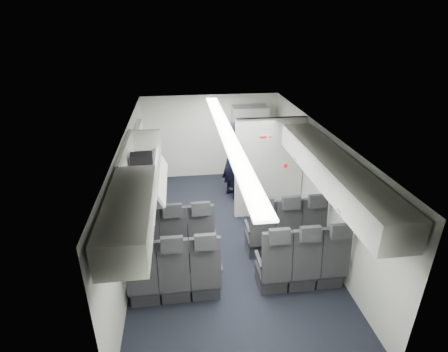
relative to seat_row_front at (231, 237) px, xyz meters
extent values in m
cube|color=black|center=(0.00, 0.53, -0.41)|extent=(3.40, 6.00, 0.01)
cube|color=white|center=(0.00, 0.53, 1.75)|extent=(3.40, 6.00, 0.01)
cube|color=silver|center=(0.00, 3.53, 0.67)|extent=(3.40, 0.01, 2.15)
cube|color=silver|center=(0.00, -2.47, 0.67)|extent=(3.40, 0.01, 2.15)
cube|color=silver|center=(-1.70, 0.53, 0.67)|extent=(0.01, 6.00, 2.15)
cube|color=silver|center=(1.70, 0.53, 0.67)|extent=(0.01, 6.00, 2.15)
cube|color=white|center=(0.00, 0.53, 1.71)|extent=(0.25, 5.52, 0.03)
cube|color=#28272A|center=(-1.42, 0.08, -0.13)|extent=(0.44, 0.46, 0.12)
cube|color=#2D2D33|center=(-1.42, 0.08, -0.29)|extent=(0.42, 0.42, 0.22)
cube|color=#28272A|center=(-1.42, -0.14, 0.32)|extent=(0.44, 0.20, 0.80)
cube|color=#28272A|center=(-1.42, -0.19, 0.72)|extent=(0.30, 0.12, 0.23)
cube|color=#2D2D33|center=(-1.64, 0.05, 0.15)|extent=(0.05, 0.40, 0.06)
cube|color=#2D2D33|center=(-1.20, 0.05, 0.15)|extent=(0.05, 0.40, 0.06)
cube|color=#28272A|center=(-0.97, 0.08, -0.13)|extent=(0.44, 0.46, 0.12)
cube|color=#2D2D33|center=(-0.97, 0.08, -0.29)|extent=(0.42, 0.42, 0.22)
cube|color=#28272A|center=(-0.97, -0.14, 0.32)|extent=(0.44, 0.20, 0.80)
cube|color=#28272A|center=(-0.97, -0.19, 0.72)|extent=(0.30, 0.12, 0.23)
cube|color=#2D2D33|center=(-1.19, 0.05, 0.15)|extent=(0.05, 0.40, 0.06)
cube|color=#2D2D33|center=(-0.75, 0.05, 0.15)|extent=(0.05, 0.40, 0.06)
cube|color=#28272A|center=(-0.52, 0.08, -0.13)|extent=(0.44, 0.46, 0.12)
cube|color=#2D2D33|center=(-0.52, 0.08, -0.29)|extent=(0.42, 0.42, 0.22)
cube|color=#28272A|center=(-0.52, -0.14, 0.32)|extent=(0.44, 0.20, 0.80)
cube|color=#28272A|center=(-0.52, -0.19, 0.72)|extent=(0.30, 0.12, 0.23)
cube|color=#2D2D33|center=(-0.74, 0.05, 0.15)|extent=(0.05, 0.40, 0.06)
cube|color=#2D2D33|center=(-0.30, 0.05, 0.15)|extent=(0.05, 0.40, 0.06)
cube|color=#28272A|center=(0.52, 0.08, -0.13)|extent=(0.44, 0.46, 0.12)
cube|color=#2D2D33|center=(0.52, 0.08, -0.29)|extent=(0.42, 0.42, 0.22)
cube|color=#28272A|center=(0.52, -0.14, 0.32)|extent=(0.44, 0.20, 0.80)
cube|color=#28272A|center=(0.52, -0.19, 0.72)|extent=(0.30, 0.12, 0.23)
cube|color=#2D2D33|center=(0.30, 0.05, 0.15)|extent=(0.05, 0.40, 0.06)
cube|color=#2D2D33|center=(0.74, 0.05, 0.15)|extent=(0.05, 0.40, 0.06)
cube|color=#28272A|center=(0.97, 0.08, -0.13)|extent=(0.44, 0.46, 0.12)
cube|color=#2D2D33|center=(0.97, 0.08, -0.29)|extent=(0.42, 0.42, 0.22)
cube|color=#28272A|center=(0.97, -0.14, 0.32)|extent=(0.44, 0.20, 0.80)
cube|color=#28272A|center=(0.97, -0.19, 0.72)|extent=(0.30, 0.12, 0.23)
cube|color=#2D2D33|center=(0.75, 0.05, 0.15)|extent=(0.05, 0.40, 0.06)
cube|color=#2D2D33|center=(1.19, 0.05, 0.15)|extent=(0.05, 0.40, 0.06)
cube|color=#28272A|center=(1.42, 0.08, -0.13)|extent=(0.44, 0.46, 0.12)
cube|color=#2D2D33|center=(1.42, 0.08, -0.29)|extent=(0.42, 0.42, 0.22)
cube|color=#28272A|center=(1.42, -0.14, 0.32)|extent=(0.44, 0.20, 0.80)
cube|color=#28272A|center=(1.42, -0.19, 0.72)|extent=(0.30, 0.12, 0.23)
cube|color=#2D2D33|center=(1.20, 0.05, 0.15)|extent=(0.05, 0.40, 0.06)
cube|color=#2D2D33|center=(1.64, 0.05, 0.15)|extent=(0.05, 0.40, 0.06)
cube|color=#28272A|center=(-1.42, -0.82, -0.13)|extent=(0.44, 0.46, 0.12)
cube|color=#2D2D33|center=(-1.42, -0.82, -0.29)|extent=(0.42, 0.42, 0.22)
cube|color=#28272A|center=(-1.42, -1.04, 0.32)|extent=(0.44, 0.20, 0.80)
cube|color=#28272A|center=(-1.42, -1.09, 0.72)|extent=(0.30, 0.12, 0.23)
cube|color=#2D2D33|center=(-1.64, -0.85, 0.15)|extent=(0.05, 0.40, 0.06)
cube|color=#2D2D33|center=(-1.20, -0.85, 0.15)|extent=(0.05, 0.40, 0.06)
cube|color=#28272A|center=(-0.97, -0.82, -0.13)|extent=(0.44, 0.46, 0.12)
cube|color=#2D2D33|center=(-0.97, -0.82, -0.29)|extent=(0.42, 0.42, 0.22)
cube|color=#28272A|center=(-0.97, -1.04, 0.32)|extent=(0.44, 0.20, 0.80)
cube|color=#28272A|center=(-0.97, -1.09, 0.72)|extent=(0.30, 0.12, 0.23)
cube|color=#2D2D33|center=(-1.19, -0.85, 0.15)|extent=(0.05, 0.40, 0.06)
cube|color=#2D2D33|center=(-0.75, -0.85, 0.15)|extent=(0.05, 0.40, 0.06)
cube|color=#28272A|center=(-0.52, -0.82, -0.13)|extent=(0.44, 0.46, 0.12)
cube|color=#2D2D33|center=(-0.52, -0.82, -0.29)|extent=(0.42, 0.42, 0.22)
cube|color=#28272A|center=(-0.52, -1.04, 0.32)|extent=(0.44, 0.20, 0.80)
cube|color=#28272A|center=(-0.52, -1.09, 0.72)|extent=(0.30, 0.12, 0.23)
cube|color=#2D2D33|center=(-0.74, -0.85, 0.15)|extent=(0.05, 0.40, 0.06)
cube|color=#2D2D33|center=(-0.30, -0.85, 0.15)|extent=(0.05, 0.40, 0.06)
cube|color=#28272A|center=(0.52, -0.82, -0.13)|extent=(0.44, 0.46, 0.12)
cube|color=#2D2D33|center=(0.52, -0.82, -0.29)|extent=(0.42, 0.42, 0.22)
cube|color=#28272A|center=(0.52, -1.04, 0.32)|extent=(0.44, 0.20, 0.80)
cube|color=#28272A|center=(0.52, -1.09, 0.72)|extent=(0.30, 0.12, 0.23)
cube|color=#2D2D33|center=(0.30, -0.85, 0.15)|extent=(0.05, 0.40, 0.06)
cube|color=#2D2D33|center=(0.74, -0.85, 0.15)|extent=(0.05, 0.40, 0.06)
cube|color=#28272A|center=(0.97, -0.82, -0.13)|extent=(0.44, 0.46, 0.12)
cube|color=#2D2D33|center=(0.97, -0.82, -0.29)|extent=(0.42, 0.42, 0.22)
cube|color=#28272A|center=(0.97, -1.04, 0.32)|extent=(0.44, 0.20, 0.80)
cube|color=#28272A|center=(0.97, -1.09, 0.72)|extent=(0.30, 0.12, 0.23)
cube|color=#2D2D33|center=(0.75, -0.85, 0.15)|extent=(0.05, 0.40, 0.06)
cube|color=#2D2D33|center=(1.19, -0.85, 0.15)|extent=(0.05, 0.40, 0.06)
cube|color=#28272A|center=(1.42, -0.82, -0.13)|extent=(0.44, 0.46, 0.12)
cube|color=#2D2D33|center=(1.42, -0.82, -0.29)|extent=(0.42, 0.42, 0.22)
cube|color=#28272A|center=(1.42, -1.04, 0.32)|extent=(0.44, 0.20, 0.80)
cube|color=#28272A|center=(1.42, -1.09, 0.72)|extent=(0.30, 0.12, 0.23)
cube|color=#2D2D33|center=(1.20, -0.85, 0.15)|extent=(0.05, 0.40, 0.06)
cube|color=#2D2D33|center=(1.64, -0.85, 0.15)|extent=(0.05, 0.40, 0.06)
cube|color=silver|center=(-1.40, -1.47, 1.46)|extent=(0.52, 1.80, 0.40)
cylinder|color=slate|center=(-1.15, -1.47, 1.30)|extent=(0.04, 0.10, 0.04)
cube|color=#9E9E93|center=(-1.40, 0.28, 1.26)|extent=(0.52, 1.70, 0.04)
cube|color=silver|center=(-1.66, 0.28, 1.46)|extent=(0.06, 1.70, 0.44)
cube|color=silver|center=(-1.40, -0.55, 1.46)|extent=(0.52, 0.04, 0.40)
cube|color=silver|center=(-1.40, 1.11, 1.46)|extent=(0.52, 0.04, 0.40)
cube|color=silver|center=(-1.15, 0.28, 1.15)|extent=(0.21, 1.61, 0.38)
cube|color=silver|center=(1.40, -1.47, 1.46)|extent=(0.52, 1.80, 0.40)
cylinder|color=slate|center=(1.15, -1.47, 1.30)|extent=(0.04, 0.10, 0.04)
cube|color=silver|center=(1.40, 0.28, 1.46)|extent=(0.52, 1.70, 0.40)
cylinder|color=slate|center=(1.15, 0.28, 1.30)|extent=(0.04, 0.10, 0.04)
cube|color=silver|center=(0.98, 1.33, 0.67)|extent=(1.40, 0.12, 2.13)
cube|color=white|center=(0.85, 1.26, 1.38)|extent=(0.24, 0.01, 0.10)
cube|color=red|center=(0.80, 1.25, 1.38)|extent=(0.13, 0.01, 0.04)
cube|color=red|center=(0.95, 1.25, 1.38)|extent=(0.05, 0.01, 0.03)
cylinder|color=white|center=(1.30, 1.26, 0.75)|extent=(0.11, 0.01, 0.11)
cylinder|color=red|center=(1.30, 1.26, 0.75)|extent=(0.09, 0.01, 0.09)
cube|color=#939399|center=(0.95, 3.25, 0.55)|extent=(0.85, 0.50, 1.90)
cube|color=#3F3F42|center=(0.95, 2.99, 0.10)|extent=(0.80, 0.01, 0.02)
cube|color=#3F3F42|center=(0.95, 2.99, 0.60)|extent=(0.80, 0.01, 0.02)
cube|color=#3F3F42|center=(0.95, 2.99, 1.10)|extent=(0.80, 0.01, 0.02)
cube|color=silver|center=(-1.64, 2.08, 0.55)|extent=(0.10, 0.92, 1.86)
cylinder|color=black|center=(-1.58, 2.08, 1.05)|extent=(0.03, 0.22, 0.22)
cube|color=gold|center=(-1.58, 2.38, 0.60)|extent=(0.02, 0.10, 0.75)
cylinder|color=white|center=(-1.67, 1.33, 0.90)|extent=(0.01, 0.11, 0.11)
cylinder|color=red|center=(-1.66, 1.33, 0.90)|extent=(0.01, 0.09, 0.09)
imported|color=black|center=(0.37, 2.27, 0.50)|extent=(0.65, 0.78, 1.81)
cube|color=black|center=(-1.43, 0.35, 1.39)|extent=(0.37, 0.27, 0.21)
cube|color=white|center=(0.56, 2.22, 0.70)|extent=(0.20, 0.12, 0.15)
camera|label=1|loc=(-0.78, -5.02, 3.53)|focal=28.00mm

